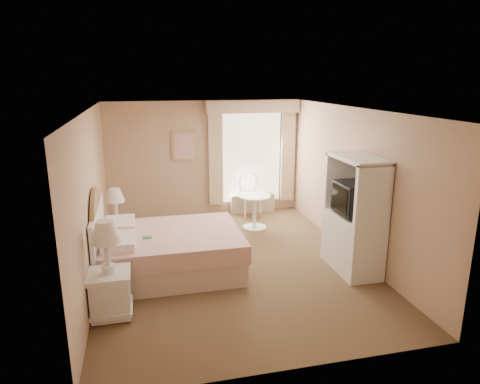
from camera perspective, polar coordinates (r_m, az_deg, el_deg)
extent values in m
cube|color=brown|center=(7.16, -1.10, -9.45)|extent=(4.20, 5.50, 0.01)
cube|color=silver|center=(6.54, -1.22, 10.93)|extent=(4.20, 5.50, 0.01)
cube|color=tan|center=(9.38, -4.71, 4.43)|extent=(4.20, 0.01, 2.50)
cube|color=tan|center=(4.24, 6.82, -8.98)|extent=(4.20, 0.01, 2.50)
cube|color=tan|center=(6.64, -19.16, -0.81)|extent=(0.01, 5.50, 2.50)
cube|color=tan|center=(7.46, 14.83, 1.20)|extent=(0.01, 5.50, 2.50)
cube|color=white|center=(9.57, 1.56, 4.67)|extent=(1.30, 0.02, 2.00)
cube|color=beige|center=(9.34, -3.30, 4.40)|extent=(0.30, 0.08, 2.05)
cube|color=beige|center=(9.76, 6.37, 4.80)|extent=(0.30, 0.08, 2.05)
cube|color=#D2A388|center=(9.34, 1.75, 11.35)|extent=(2.05, 0.20, 0.28)
cube|color=beige|center=(9.72, 1.65, -1.46)|extent=(1.00, 0.22, 0.42)
cube|color=tan|center=(9.25, -7.50, 6.08)|extent=(0.52, 0.03, 0.62)
cube|color=beige|center=(9.23, -7.48, 6.06)|extent=(0.42, 0.02, 0.52)
cube|color=#D2A388|center=(6.90, -9.23, -8.99)|extent=(2.12, 1.62, 0.36)
cube|color=beige|center=(6.78, -9.34, -6.49)|extent=(2.18, 1.68, 0.28)
cube|color=white|center=(6.35, -15.94, -6.44)|extent=(0.45, 0.63, 0.14)
cube|color=white|center=(7.07, -15.71, -4.21)|extent=(0.45, 0.63, 0.14)
cube|color=#25883D|center=(6.57, -12.29, -5.96)|extent=(0.14, 0.10, 0.01)
cube|color=white|center=(6.78, -18.29, -6.60)|extent=(0.06, 1.72, 1.11)
cylinder|color=#A37D56|center=(6.75, -18.36, -5.80)|extent=(0.05, 1.52, 1.52)
cube|color=white|center=(5.83, -16.85, -13.08)|extent=(0.48, 0.48, 0.52)
cube|color=white|center=(5.70, -17.07, -10.49)|extent=(0.52, 0.52, 0.06)
cube|color=white|center=(5.92, -16.71, -14.60)|extent=(0.52, 0.52, 0.05)
cylinder|color=white|center=(5.67, -17.14, -9.72)|extent=(0.17, 0.17, 0.10)
cylinder|color=white|center=(5.59, -17.30, -7.78)|extent=(0.07, 0.07, 0.42)
cone|color=white|center=(5.49, -17.53, -5.06)|extent=(0.38, 0.38, 0.27)
cube|color=white|center=(7.94, -15.96, -5.64)|extent=(0.42, 0.42, 0.45)
cube|color=white|center=(7.85, -16.10, -3.91)|extent=(0.45, 0.45, 0.05)
cube|color=white|center=(7.99, -15.88, -6.68)|extent=(0.45, 0.45, 0.05)
cylinder|color=white|center=(7.83, -16.13, -3.40)|extent=(0.15, 0.15, 0.09)
cylinder|color=white|center=(7.78, -16.23, -2.14)|extent=(0.06, 0.06, 0.36)
cone|color=white|center=(7.71, -16.36, -0.39)|extent=(0.33, 0.33, 0.24)
cylinder|color=white|center=(8.75, 1.92, -4.71)|extent=(0.48, 0.48, 0.03)
cylinder|color=white|center=(8.64, 1.94, -2.65)|extent=(0.07, 0.07, 0.65)
cylinder|color=white|center=(8.55, 1.96, -0.58)|extent=(0.65, 0.65, 0.04)
cylinder|color=white|center=(9.24, 0.70, -2.18)|extent=(0.03, 0.03, 0.47)
cylinder|color=white|center=(9.35, 2.78, -1.98)|extent=(0.03, 0.03, 0.47)
cylinder|color=white|center=(9.56, 0.03, -1.58)|extent=(0.03, 0.03, 0.47)
cylinder|color=white|center=(9.67, 2.05, -1.39)|extent=(0.03, 0.03, 0.47)
cylinder|color=white|center=(9.38, 1.40, -0.33)|extent=(0.49, 0.49, 0.04)
torus|color=white|center=(9.46, 1.12, 1.36)|extent=(0.46, 0.15, 0.45)
cylinder|color=white|center=(9.44, 0.03, 1.02)|extent=(0.03, 0.03, 0.42)
cylinder|color=white|center=(9.55, 2.07, 1.18)|extent=(0.03, 0.03, 0.42)
cube|color=white|center=(7.02, 14.70, -6.51)|extent=(0.55, 1.10, 0.90)
cube|color=white|center=(6.32, 17.37, -0.50)|extent=(0.55, 0.08, 0.90)
cube|color=white|center=(7.18, 13.30, 1.61)|extent=(0.55, 0.08, 0.90)
cube|color=white|center=(6.65, 15.47, 4.38)|extent=(0.55, 1.10, 0.06)
cube|color=white|center=(6.87, 17.08, 0.74)|extent=(0.04, 1.10, 0.90)
cube|color=black|center=(6.78, 14.96, -0.78)|extent=(0.48, 0.60, 0.48)
cube|color=black|center=(6.67, 13.14, -0.91)|extent=(0.02, 0.50, 0.40)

